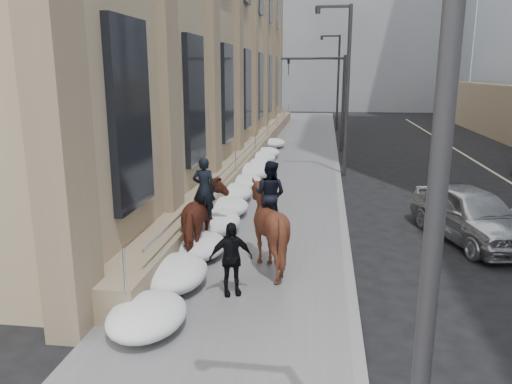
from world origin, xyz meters
TOP-DOWN VIEW (x-y plane):
  - ground at (0.00, 0.00)m, footprint 140.00×140.00m
  - sidewalk at (0.00, 10.00)m, footprint 5.00×80.00m
  - curb at (2.62, 10.00)m, footprint 0.24×80.00m
  - limestone_building at (-5.26, 19.96)m, footprint 6.10×44.00m
  - bg_building_mid at (4.00, 60.00)m, footprint 30.00×12.00m
  - bg_building_far at (-6.00, 72.00)m, footprint 24.00×12.00m
  - streetlight_near at (2.74, -6.00)m, footprint 1.71×0.24m
  - streetlight_mid at (2.74, 14.00)m, footprint 1.71×0.24m
  - streetlight_far at (2.74, 34.00)m, footprint 1.71×0.24m
  - traffic_signal at (2.07, 22.00)m, footprint 4.10×0.22m
  - snow_bank at (-1.42, 8.11)m, footprint 1.70×18.10m
  - mounted_horse_left at (-1.28, 2.30)m, footprint 1.20×2.41m
  - mounted_horse_right at (0.54, 1.52)m, footprint 2.28×2.42m
  - pedestrian at (-0.09, -0.19)m, footprint 1.07×0.74m
  - car_silver at (6.37, 4.76)m, footprint 3.27×5.23m

SIDE VIEW (x-z plane):
  - ground at x=0.00m, z-range 0.00..0.00m
  - sidewalk at x=0.00m, z-range 0.00..0.12m
  - curb at x=2.62m, z-range 0.00..0.12m
  - snow_bank at x=-1.42m, z-range 0.09..0.85m
  - car_silver at x=6.37m, z-range 0.00..1.66m
  - pedestrian at x=-0.09m, z-range 0.12..1.81m
  - mounted_horse_left at x=-1.28m, z-range -0.15..2.51m
  - mounted_horse_right at x=0.54m, z-range -0.08..2.67m
  - traffic_signal at x=2.07m, z-range 1.00..7.00m
  - streetlight_near at x=2.74m, z-range 0.58..8.58m
  - streetlight_mid at x=2.74m, z-range 0.58..8.58m
  - streetlight_far at x=2.74m, z-range 0.58..8.58m
  - limestone_building at x=-5.26m, z-range -0.10..17.90m
  - bg_building_far at x=-6.00m, z-range 0.00..20.00m
  - bg_building_mid at x=4.00m, z-range 0.00..28.00m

